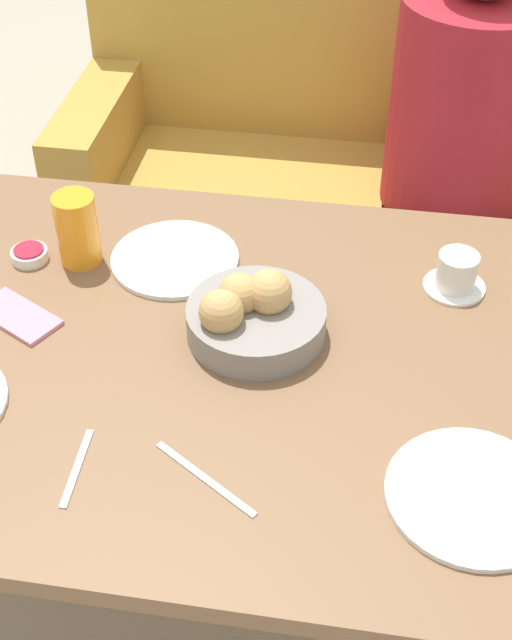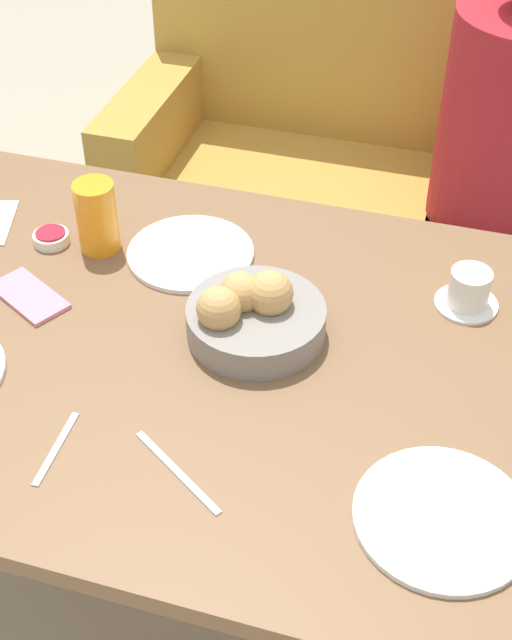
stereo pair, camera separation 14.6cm
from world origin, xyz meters
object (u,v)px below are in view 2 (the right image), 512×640
object	(u,v)px
bread_basket	(252,313)
jam_bowl_berry	(51,238)
plate_far_center	(191,253)
juice_glass	(97,217)
coffee_cup	(469,291)
seated_person	(501,191)
cell_phone	(29,296)
plate_near_right	(442,517)
knife_silver	(177,472)
spoon_coffee	(56,448)
couch	(411,204)

from	to	relation	value
bread_basket	jam_bowl_berry	world-z (taller)	bread_basket
bread_basket	plate_far_center	bearing A→B (deg)	134.60
juice_glass	coffee_cup	xyz separation A→B (m)	(0.68, 0.03, -0.04)
seated_person	cell_phone	world-z (taller)	seated_person
seated_person	plate_near_right	xyz separation A→B (m)	(-0.01, -1.23, 0.24)
bread_basket	cell_phone	bearing A→B (deg)	-176.64
plate_far_center	plate_near_right	bearing A→B (deg)	-41.29
bread_basket	knife_silver	xyz separation A→B (m)	(-0.02, -0.31, -0.04)
plate_near_right	juice_glass	bearing A→B (deg)	147.79
bread_basket	jam_bowl_berry	xyz separation A→B (m)	(-0.44, 0.14, -0.03)
spoon_coffee	jam_bowl_berry	bearing A→B (deg)	117.20
seated_person	jam_bowl_berry	xyz separation A→B (m)	(-0.81, -0.81, 0.25)
couch	jam_bowl_berry	world-z (taller)	couch
couch	seated_person	bearing A→B (deg)	-33.38
seated_person	plate_near_right	distance (m)	1.25
couch	spoon_coffee	world-z (taller)	couch
couch	plate_near_right	bearing A→B (deg)	-81.05
plate_near_right	cell_phone	xyz separation A→B (m)	(-0.75, 0.26, -0.00)
bread_basket	plate_far_center	xyz separation A→B (m)	(-0.17, 0.17, -0.04)
seated_person	jam_bowl_berry	distance (m)	1.17
couch	cell_phone	xyz separation A→B (m)	(-0.54, -1.12, 0.42)
seated_person	knife_silver	xyz separation A→B (m)	(-0.39, -1.26, 0.24)
jam_bowl_berry	knife_silver	xyz separation A→B (m)	(0.42, -0.45, -0.01)
plate_far_center	seated_person	bearing A→B (deg)	54.83
couch	jam_bowl_berry	bearing A→B (deg)	-120.82
seated_person	bread_basket	world-z (taller)	seated_person
coffee_cup	knife_silver	distance (m)	0.60
plate_near_right	plate_far_center	world-z (taller)	same
couch	seated_person	xyz separation A→B (m)	(0.23, -0.15, 0.18)
spoon_coffee	cell_phone	bearing A→B (deg)	123.76
coffee_cup	spoon_coffee	distance (m)	0.73
seated_person	knife_silver	world-z (taller)	seated_person
plate_far_center	juice_glass	size ratio (longest dim) A/B	1.72
seated_person	juice_glass	xyz separation A→B (m)	(-0.71, -0.79, 0.30)
juice_glass	knife_silver	bearing A→B (deg)	-54.93
jam_bowl_berry	bread_basket	bearing A→B (deg)	-17.39
plate_near_right	juice_glass	xyz separation A→B (m)	(-0.70, 0.44, 0.06)
cell_phone	plate_near_right	bearing A→B (deg)	-19.31
spoon_coffee	juice_glass	bearing A→B (deg)	106.69
couch	bread_basket	size ratio (longest dim) A/B	6.86
jam_bowl_berry	cell_phone	world-z (taller)	jam_bowl_berry
couch	plate_far_center	distance (m)	1.06
juice_glass	coffee_cup	world-z (taller)	juice_glass
plate_near_right	spoon_coffee	size ratio (longest dim) A/B	1.69
coffee_cup	spoon_coffee	world-z (taller)	coffee_cup
seated_person	knife_silver	distance (m)	1.34
jam_bowl_berry	plate_far_center	bearing A→B (deg)	8.22
plate_far_center	knife_silver	size ratio (longest dim) A/B	1.41
cell_phone	bread_basket	bearing A→B (deg)	3.36
juice_glass	spoon_coffee	xyz separation A→B (m)	(0.14, -0.47, -0.07)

